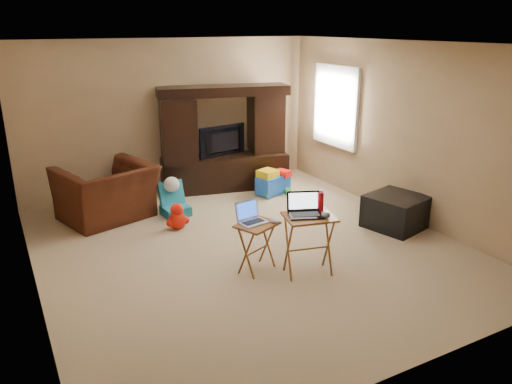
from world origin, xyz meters
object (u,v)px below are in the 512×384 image
entertainment_center (224,139)px  ottoman (396,212)px  tray_table_left (257,247)px  push_toy (273,181)px  tray_table_right (308,245)px  mouse_right (326,215)px  water_bottle (321,201)px  laptop_left (253,213)px  mouse_left (274,221)px  television (225,141)px  plush_toy (177,216)px  laptop_right (306,206)px  recliner (107,193)px  child_rocker (175,199)px

entertainment_center → ottoman: size_ratio=3.01×
ottoman → tray_table_left: size_ratio=1.23×
push_toy → tray_table_right: bearing=-130.3°
mouse_right → water_bottle: bearing=70.7°
ottoman → tray_table_left: 2.33m
ottoman → water_bottle: bearing=-163.6°
laptop_left → mouse_left: size_ratio=2.58×
television → laptop_left: (-0.99, -2.84, -0.14)m
plush_toy → tray_table_left: tray_table_left is taller
ottoman → water_bottle: (-1.65, -0.49, 0.58)m
push_toy → ottoman: (0.78, -2.05, 0.01)m
tray_table_left → mouse_left: 0.37m
tray_table_left → laptop_right: laptop_right is taller
entertainment_center → push_toy: 1.09m
water_bottle → laptop_right: bearing=-166.0°
recliner → mouse_right: size_ratio=8.59×
plush_toy → laptop_left: laptop_left is taller
television → push_toy: television is taller
mouse_left → water_bottle: bearing=-21.9°
mouse_left → child_rocker: bearing=100.9°
recliner → ottoman: size_ratio=1.73×
mouse_right → television: bearing=83.9°
entertainment_center → ottoman: entertainment_center is taller
plush_toy → push_toy: bearing=19.3°
tray_table_left → laptop_left: size_ratio=1.91×
push_toy → mouse_left: (-1.35, -2.34, 0.38)m
push_toy → mouse_left: 2.73m
laptop_right → ottoman: bearing=38.1°
water_bottle → television: bearing=84.8°
ottoman → mouse_right: bearing=-158.3°
mouse_right → tray_table_left: bearing=142.3°
tray_table_left → laptop_left: laptop_left is taller
tray_table_right → laptop_right: (-0.04, 0.02, 0.47)m
child_rocker → mouse_right: (0.84, -2.57, 0.48)m
laptop_left → mouse_right: 0.80m
child_rocker → water_bottle: size_ratio=2.32×
child_rocker → mouse_right: 2.75m
tray_table_right → laptop_right: 0.47m
mouse_left → laptop_right: bearing=-46.0°
push_toy → ottoman: size_ratio=0.83×
television → laptop_left: 3.01m
television → mouse_left: television is taller
plush_toy → mouse_right: mouse_right is taller
television → laptop_right: 3.24m
television → recliner: (-2.10, -0.43, -0.44)m
ottoman → entertainment_center: bearing=116.8°
television → plush_toy: (-1.34, -1.28, -0.65)m
entertainment_center → recliner: entertainment_center is taller
push_toy → mouse_right: size_ratio=4.11×
child_rocker → tray_table_left: size_ratio=0.87×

